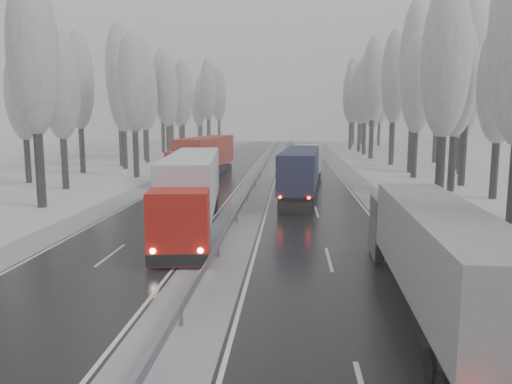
# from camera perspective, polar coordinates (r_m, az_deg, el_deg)

# --- Properties ---
(carriageway_right) EXTENTS (7.50, 200.00, 0.03)m
(carriageway_right) POSITION_cam_1_polar(r_m,az_deg,el_deg) (41.45, 6.54, -0.73)
(carriageway_right) COLOR black
(carriageway_right) RESTS_ON ground
(carriageway_left) EXTENTS (7.50, 200.00, 0.03)m
(carriageway_left) POSITION_cam_1_polar(r_m,az_deg,el_deg) (42.32, -7.81, -0.56)
(carriageway_left) COLOR black
(carriageway_left) RESTS_ON ground
(median_slush) EXTENTS (3.00, 200.00, 0.04)m
(median_slush) POSITION_cam_1_polar(r_m,az_deg,el_deg) (41.56, -0.71, -0.64)
(median_slush) COLOR #97999E
(median_slush) RESTS_ON ground
(shoulder_right) EXTENTS (2.40, 200.00, 0.04)m
(shoulder_right) POSITION_cam_1_polar(r_m,az_deg,el_deg) (41.96, 13.31, -0.79)
(shoulder_right) COLOR #97999E
(shoulder_right) RESTS_ON ground
(shoulder_left) EXTENTS (2.40, 200.00, 0.04)m
(shoulder_left) POSITION_cam_1_polar(r_m,az_deg,el_deg) (43.61, -14.18, -0.47)
(shoulder_left) COLOR #97999E
(shoulder_left) RESTS_ON ground
(median_guardrail) EXTENTS (0.12, 200.00, 0.76)m
(median_guardrail) POSITION_cam_1_polar(r_m,az_deg,el_deg) (41.46, -0.71, 0.14)
(median_guardrail) COLOR slate
(median_guardrail) RESTS_ON ground
(tree_18) EXTENTS (3.60, 3.60, 16.58)m
(tree_18) POSITION_cam_1_polar(r_m,az_deg,el_deg) (39.71, 20.88, 13.85)
(tree_18) COLOR black
(tree_18) RESTS_ON ground
(tree_19) EXTENTS (3.60, 3.60, 14.57)m
(tree_19) POSITION_cam_1_polar(r_m,az_deg,el_deg) (45.16, 26.16, 11.19)
(tree_19) COLOR black
(tree_19) RESTS_ON ground
(tree_20) EXTENTS (3.60, 3.60, 15.71)m
(tree_20) POSITION_cam_1_polar(r_m,az_deg,el_deg) (48.39, 21.98, 12.07)
(tree_20) COLOR black
(tree_20) RESTS_ON ground
(tree_21) EXTENTS (3.60, 3.60, 18.62)m
(tree_21) POSITION_cam_1_polar(r_m,az_deg,el_deg) (53.03, 23.10, 13.65)
(tree_21) COLOR black
(tree_21) RESTS_ON ground
(tree_22) EXTENTS (3.60, 3.60, 15.86)m
(tree_22) POSITION_cam_1_polar(r_m,az_deg,el_deg) (58.20, 17.97, 11.65)
(tree_22) COLOR black
(tree_22) RESTS_ON ground
(tree_23) EXTENTS (3.60, 3.60, 13.55)m
(tree_23) POSITION_cam_1_polar(r_m,az_deg,el_deg) (63.70, 22.62, 9.78)
(tree_23) COLOR black
(tree_23) RESTS_ON ground
(tree_24) EXTENTS (3.60, 3.60, 20.49)m
(tree_24) POSITION_cam_1_polar(r_m,az_deg,el_deg) (63.91, 17.70, 14.00)
(tree_24) COLOR black
(tree_24) RESTS_ON ground
(tree_25) EXTENTS (3.60, 3.60, 19.44)m
(tree_25) POSITION_cam_1_polar(r_m,az_deg,el_deg) (69.53, 22.58, 12.72)
(tree_25) COLOR black
(tree_25) RESTS_ON ground
(tree_26) EXTENTS (3.60, 3.60, 18.78)m
(tree_26) POSITION_cam_1_polar(r_m,az_deg,el_deg) (73.73, 15.52, 12.45)
(tree_26) COLOR black
(tree_26) RESTS_ON ground
(tree_27) EXTENTS (3.60, 3.60, 17.62)m
(tree_27) POSITION_cam_1_polar(r_m,az_deg,el_deg) (79.21, 20.10, 11.41)
(tree_27) COLOR black
(tree_27) RESTS_ON ground
(tree_28) EXTENTS (3.60, 3.60, 19.62)m
(tree_28) POSITION_cam_1_polar(r_m,az_deg,el_deg) (84.05, 13.24, 12.37)
(tree_28) COLOR black
(tree_28) RESTS_ON ground
(tree_29) EXTENTS (3.60, 3.60, 18.11)m
(tree_29) POSITION_cam_1_polar(r_m,az_deg,el_deg) (89.31, 17.58, 11.34)
(tree_29) COLOR black
(tree_29) RESTS_ON ground
(tree_30) EXTENTS (3.60, 3.60, 17.86)m
(tree_30) POSITION_cam_1_polar(r_m,az_deg,el_deg) (93.64, 12.41, 11.29)
(tree_30) COLOR black
(tree_30) RESTS_ON ground
(tree_31) EXTENTS (3.60, 3.60, 18.58)m
(tree_31) POSITION_cam_1_polar(r_m,az_deg,el_deg) (98.59, 15.55, 11.29)
(tree_31) COLOR black
(tree_31) RESTS_ON ground
(tree_32) EXTENTS (3.60, 3.60, 17.33)m
(tree_32) POSITION_cam_1_polar(r_m,az_deg,el_deg) (101.06, 11.83, 10.89)
(tree_32) COLOR black
(tree_32) RESTS_ON ground
(tree_33) EXTENTS (3.60, 3.60, 14.33)m
(tree_33) POSITION_cam_1_polar(r_m,az_deg,el_deg) (105.40, 13.22, 9.70)
(tree_33) COLOR black
(tree_33) RESTS_ON ground
(tree_34) EXTENTS (3.60, 3.60, 17.63)m
(tree_34) POSITION_cam_1_polar(r_m,az_deg,el_deg) (108.01, 10.84, 10.85)
(tree_34) COLOR black
(tree_34) RESTS_ON ground
(tree_35) EXTENTS (3.60, 3.60, 18.25)m
(tree_35) POSITION_cam_1_polar(r_m,az_deg,el_deg) (113.38, 15.32, 10.79)
(tree_35) COLOR black
(tree_35) RESTS_ON ground
(tree_36) EXTENTS (3.60, 3.60, 20.23)m
(tree_36) POSITION_cam_1_polar(r_m,az_deg,el_deg) (118.01, 10.95, 11.44)
(tree_36) COLOR black
(tree_36) RESTS_ON ground
(tree_37) EXTENTS (3.60, 3.60, 16.37)m
(tree_37) POSITION_cam_1_polar(r_m,az_deg,el_deg) (122.84, 13.98, 10.07)
(tree_37) COLOR black
(tree_37) RESTS_ON ground
(tree_38) EXTENTS (3.60, 3.60, 17.97)m
(tree_38) POSITION_cam_1_polar(r_m,az_deg,el_deg) (128.62, 11.13, 10.54)
(tree_38) COLOR black
(tree_38) RESTS_ON ground
(tree_39) EXTENTS (3.60, 3.60, 16.19)m
(tree_39) POSITION_cam_1_polar(r_m,az_deg,el_deg) (132.90, 12.13, 9.94)
(tree_39) COLOR black
(tree_39) RESTS_ON ground
(tree_58) EXTENTS (3.60, 3.60, 17.21)m
(tree_58) POSITION_cam_1_polar(r_m,az_deg,el_deg) (40.28, -24.17, 14.16)
(tree_58) COLOR black
(tree_58) RESTS_ON ground
(tree_60) EXTENTS (3.60, 3.60, 14.84)m
(tree_60) POSITION_cam_1_polar(r_m,az_deg,el_deg) (49.92, -21.47, 11.33)
(tree_60) COLOR black
(tree_60) RESTS_ON ground
(tree_61) EXTENTS (3.60, 3.60, 13.95)m
(tree_61) POSITION_cam_1_polar(r_m,az_deg,el_deg) (56.07, -25.07, 10.16)
(tree_61) COLOR black
(tree_61) RESTS_ON ground
(tree_62) EXTENTS (3.60, 3.60, 16.04)m
(tree_62) POSITION_cam_1_polar(r_m,az_deg,el_deg) (57.44, -13.83, 11.98)
(tree_62) COLOR black
(tree_62) RESTS_ON ground
(tree_63) EXTENTS (3.60, 3.60, 16.88)m
(tree_63) POSITION_cam_1_polar(r_m,az_deg,el_deg) (63.99, -19.62, 11.84)
(tree_63) COLOR black
(tree_63) RESTS_ON ground
(tree_64) EXTENTS (3.60, 3.60, 15.42)m
(tree_64) POSITION_cam_1_polar(r_m,az_deg,el_deg) (67.29, -15.00, 11.05)
(tree_64) COLOR black
(tree_64) RESTS_ON ground
(tree_65) EXTENTS (3.60, 3.60, 19.48)m
(tree_65) POSITION_cam_1_polar(r_m,az_deg,el_deg) (71.82, -15.40, 12.92)
(tree_65) COLOR black
(tree_65) RESTS_ON ground
(tree_66) EXTENTS (3.60, 3.60, 15.23)m
(tree_66) POSITION_cam_1_polar(r_m,az_deg,el_deg) (76.43, -12.53, 10.70)
(tree_66) COLOR black
(tree_66) RESTS_ON ground
(tree_67) EXTENTS (3.60, 3.60, 17.09)m
(tree_67) POSITION_cam_1_polar(r_m,az_deg,el_deg) (80.71, -12.70, 11.41)
(tree_67) COLOR black
(tree_67) RESTS_ON ground
(tree_68) EXTENTS (3.60, 3.60, 16.65)m
(tree_68) POSITION_cam_1_polar(r_m,az_deg,el_deg) (82.57, -10.12, 11.22)
(tree_68) COLOR black
(tree_68) RESTS_ON ground
(tree_69) EXTENTS (3.60, 3.60, 19.35)m
(tree_69) POSITION_cam_1_polar(r_m,az_deg,el_deg) (87.80, -12.63, 12.10)
(tree_69) COLOR black
(tree_69) RESTS_ON ground
(tree_70) EXTENTS (3.60, 3.60, 17.09)m
(tree_70) POSITION_cam_1_polar(r_m,az_deg,el_deg) (92.33, -8.41, 11.13)
(tree_70) COLOR black
(tree_70) RESTS_ON ground
(tree_71) EXTENTS (3.60, 3.60, 19.61)m
(tree_71) POSITION_cam_1_polar(r_m,az_deg,el_deg) (97.41, -10.71, 11.87)
(tree_71) COLOR black
(tree_71) RESTS_ON ground
(tree_72) EXTENTS (3.60, 3.60, 15.11)m
(tree_72) POSITION_cam_1_polar(r_m,az_deg,el_deg) (101.96, -8.70, 10.15)
(tree_72) COLOR black
(tree_72) RESTS_ON ground
(tree_73) EXTENTS (3.60, 3.60, 17.22)m
(tree_73) POSITION_cam_1_polar(r_m,az_deg,el_deg) (106.56, -9.77, 10.77)
(tree_73) COLOR black
(tree_73) RESTS_ON ground
(tree_74) EXTENTS (3.60, 3.60, 19.68)m
(tree_74) POSITION_cam_1_polar(r_m,az_deg,el_deg) (111.93, -5.52, 11.54)
(tree_74) COLOR black
(tree_74) RESTS_ON ground
(tree_75) EXTENTS (3.60, 3.60, 18.60)m
(tree_75) POSITION_cam_1_polar(r_m,az_deg,el_deg) (117.64, -9.65, 10.98)
(tree_75) COLOR black
(tree_75) RESTS_ON ground
(tree_76) EXTENTS (3.60, 3.60, 18.55)m
(tree_76) POSITION_cam_1_polar(r_m,az_deg,el_deg) (121.00, -4.28, 10.98)
(tree_76) COLOR black
(tree_76) RESTS_ON ground
(tree_77) EXTENTS (3.60, 3.60, 14.32)m
(tree_77) POSITION_cam_1_polar(r_m,az_deg,el_deg) (125.78, -6.56, 9.63)
(tree_77) COLOR black
(tree_77) RESTS_ON ground
(tree_78) EXTENTS (3.60, 3.60, 19.55)m
(tree_78) POSITION_cam_1_polar(r_m,az_deg,el_deg) (128.08, -5.43, 11.11)
(tree_78) COLOR black
(tree_78) RESTS_ON ground
(tree_79) EXTENTS (3.60, 3.60, 17.07)m
(tree_79) POSITION_cam_1_polar(r_m,az_deg,el_deg) (132.43, -6.33, 10.33)
(tree_79) COLOR black
(tree_79) RESTS_ON ground
(truck_grey_tarp) EXTENTS (2.90, 15.00, 3.83)m
(truck_grey_tarp) POSITION_cam_1_polar(r_m,az_deg,el_deg) (17.78, 19.54, -6.26)
(truck_grey_tarp) COLOR #55555A
(truck_grey_tarp) RESTS_ON ground
(truck_blue_box) EXTENTS (3.70, 16.19, 4.12)m
(truck_blue_box) POSITION_cam_1_polar(r_m,az_deg,el_deg) (40.75, 5.18, 2.52)
(truck_blue_box) COLOR navy
(truck_blue_box) RESTS_ON ground
(truck_cream_box) EXTENTS (4.25, 15.64, 3.98)m
(truck_cream_box) POSITION_cam_1_polar(r_m,az_deg,el_deg) (46.65, 5.55, 3.16)
(truck_cream_box) COLOR #A09B8D
(truck_cream_box) RESTS_ON ground
(box_truck_distant) EXTENTS (2.99, 7.21, 2.61)m
(box_truck_distant) POSITION_cam_1_polar(r_m,az_deg,el_deg) (88.26, 4.79, 5.02)
(box_truck_distant) COLOR #A8AAAE
(box_truck_distant) RESTS_ON ground
(truck_red_white) EXTENTS (4.68, 17.37, 4.42)m
(truck_red_white) POSITION_cam_1_polar(r_m,az_deg,el_deg) (29.54, -7.39, 0.57)
(truck_red_white) COLOR #B6110A
(truck_red_white) RESTS_ON ground
(truck_red_red) EXTENTS (4.59, 17.87, 4.54)m
(truck_red_red) POSITION_cam_1_polar(r_m,az_deg,el_deg) (53.73, -6.01, 4.21)
(truck_red_red) COLOR #A6091F
(truck_red_red) RESTS_ON ground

